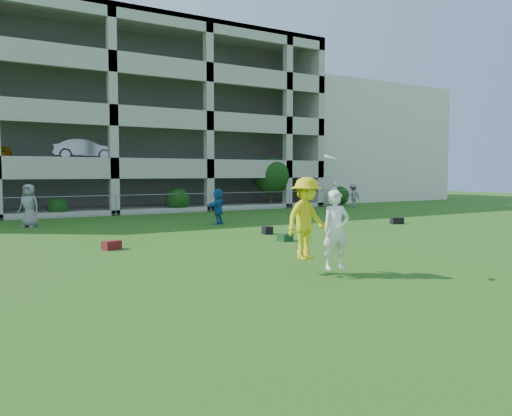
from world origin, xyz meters
TOP-DOWN VIEW (x-y plane):
  - ground at (0.00, 0.00)m, footprint 100.00×100.00m
  - stucco_building at (23.00, 28.00)m, footprint 16.00×14.00m
  - bystander_c at (-4.97, 14.82)m, footprint 1.12×1.08m
  - bystander_d at (2.86, 11.63)m, footprint 1.54×1.40m
  - bystander_e at (13.67, 16.22)m, footprint 0.73×0.53m
  - bystander_f at (16.22, 17.21)m, footprint 1.10×0.66m
  - bag_red_a at (-3.51, 6.30)m, footprint 0.62×0.48m
  - bag_black_b at (-3.56, 6.50)m, footprint 0.43×0.30m
  - bag_green_c at (2.34, 5.16)m, footprint 0.57×0.46m
  - crate_d at (2.85, 7.19)m, footprint 0.37×0.37m
  - bag_black_e at (10.30, 7.46)m, footprint 0.65×0.43m
  - frisbee_contest at (-0.39, -0.07)m, footprint 1.50×1.34m
  - parking_garage at (-0.01, 27.70)m, footprint 30.00×14.00m
  - fence at (0.00, 19.00)m, footprint 36.06×0.06m
  - shrub_row at (4.59, 19.70)m, footprint 34.38×2.52m

SIDE VIEW (x-z plane):
  - ground at x=0.00m, z-range 0.00..0.00m
  - bag_black_b at x=-3.56m, z-range 0.00..0.22m
  - bag_green_c at x=2.34m, z-range 0.00..0.26m
  - bag_red_a at x=-3.51m, z-range 0.00..0.28m
  - crate_d at x=2.85m, z-range 0.00..0.30m
  - bag_black_e at x=10.30m, z-range 0.00..0.30m
  - fence at x=0.00m, z-range 0.01..1.21m
  - bystander_f at x=16.22m, z-range 0.00..1.68m
  - bystander_d at x=2.86m, z-range 0.00..1.70m
  - bystander_e at x=13.67m, z-range 0.00..1.86m
  - bystander_c at x=-4.97m, z-range 0.00..1.94m
  - frisbee_contest at x=-0.39m, z-range -0.06..2.63m
  - shrub_row at x=4.59m, z-range -0.24..3.26m
  - stucco_building at x=23.00m, z-range 0.00..10.00m
  - parking_garage at x=-0.01m, z-range 0.01..12.01m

